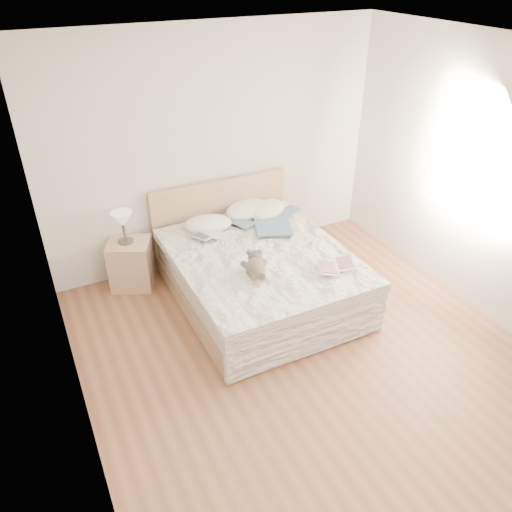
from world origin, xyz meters
name	(u,v)px	position (x,y,z in m)	size (l,w,h in m)	color
floor	(315,363)	(0.00, 0.00, 0.00)	(4.00, 4.50, 0.00)	brown
ceiling	(340,56)	(0.00, 0.00, 2.70)	(4.00, 4.50, 0.00)	white
wall_back	(216,150)	(0.00, 2.25, 1.35)	(4.00, 0.02, 2.70)	silver
wall_left	(61,306)	(-2.00, 0.00, 1.35)	(0.02, 4.50, 2.70)	silver
wall_right	(504,191)	(2.00, 0.00, 1.35)	(0.02, 4.50, 2.70)	silver
window	(480,170)	(1.99, 0.30, 1.45)	(0.02, 1.30, 1.10)	white
bed	(257,273)	(0.00, 1.19, 0.31)	(1.72, 2.14, 1.00)	tan
nightstand	(131,264)	(-1.17, 2.01, 0.28)	(0.45, 0.40, 0.56)	tan
table_lamp	(123,221)	(-1.19, 2.04, 0.82)	(0.24, 0.24, 0.36)	#46403C
pillow_left	(208,224)	(-0.28, 1.89, 0.64)	(0.54, 0.38, 0.16)	white
pillow_middle	(247,209)	(0.28, 2.02, 0.64)	(0.59, 0.41, 0.18)	white
pillow_right	(267,209)	(0.49, 1.91, 0.64)	(0.54, 0.37, 0.16)	white
blouse	(272,224)	(0.39, 1.58, 0.63)	(0.62, 0.66, 0.02)	#395170
photo_book	(208,236)	(-0.37, 1.65, 0.63)	(0.31, 0.21, 0.02)	silver
childrens_book	(336,266)	(0.53, 0.52, 0.63)	(0.40, 0.27, 0.03)	#FCE9C7
teddy_bear	(255,272)	(-0.25, 0.74, 0.65)	(0.23, 0.33, 0.17)	brown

